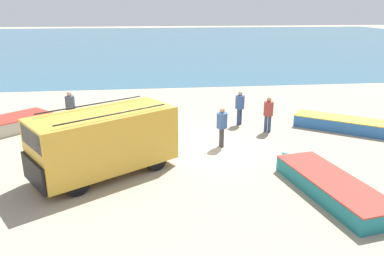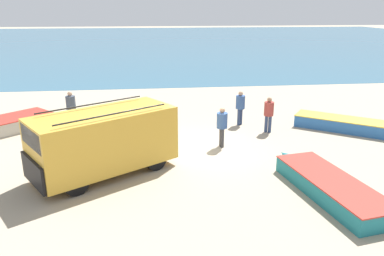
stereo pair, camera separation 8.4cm
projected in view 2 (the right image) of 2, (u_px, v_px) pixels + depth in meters
The scene contains 10 objects.
ground_plane at pixel (202, 149), 15.21m from camera, with size 200.00×200.00×0.00m, color tan.
sea_water at pixel (160, 40), 64.33m from camera, with size 120.00×80.00×0.01m, color #33607A.
parked_van at pixel (104, 140), 12.63m from camera, with size 5.10×4.26×2.33m.
fishing_rowboat_0 at pixel (10, 124), 17.37m from camera, with size 3.80×3.68×0.62m.
fishing_rowboat_1 at pixel (328, 185), 11.51m from camera, with size 2.15×5.29×0.55m.
fishing_rowboat_2 at pixel (349, 125), 17.33m from camera, with size 4.83×3.89×0.57m.
fisherman_0 at pixel (71, 105), 17.82m from camera, with size 0.45×0.45×1.70m.
fisherman_1 at pixel (269, 111), 16.93m from camera, with size 0.43×0.43×1.65m.
fisherman_2 at pixel (240, 105), 18.02m from camera, with size 0.44×0.44×1.67m.
fisherman_3 at pixel (222, 123), 15.16m from camera, with size 0.44×0.44×1.66m.
Camera 2 is at (-2.01, -14.06, 5.51)m, focal length 35.00 mm.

